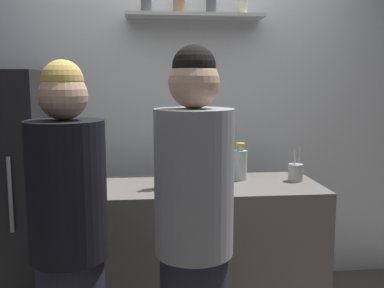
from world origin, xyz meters
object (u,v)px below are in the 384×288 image
at_px(refrigerator, 0,195).
at_px(wine_bottle_green_glass, 161,168).
at_px(water_bottle_plastic, 240,164).
at_px(wine_bottle_pale_glass, 83,170).
at_px(utensil_holder, 295,172).
at_px(baking_pan, 200,181).
at_px(person_grey_hoodie, 194,243).
at_px(person_blonde, 70,249).

bearing_deg(refrigerator, wine_bottle_green_glass, -20.30).
xyz_separation_m(wine_bottle_green_glass, water_bottle_plastic, (0.51, 0.18, -0.02)).
bearing_deg(wine_bottle_green_glass, wine_bottle_pale_glass, 174.32).
height_order(refrigerator, utensil_holder, refrigerator).
xyz_separation_m(baking_pan, wine_bottle_green_glass, (-0.23, -0.05, 0.10)).
bearing_deg(baking_pan, water_bottle_plastic, 25.18).
relative_size(utensil_holder, person_grey_hoodie, 0.13).
bearing_deg(utensil_holder, person_grey_hoodie, -132.33).
bearing_deg(person_grey_hoodie, water_bottle_plastic, -177.56).
relative_size(refrigerator, water_bottle_plastic, 6.79).
xyz_separation_m(wine_bottle_green_glass, person_grey_hoodie, (0.12, -0.70, -0.20)).
bearing_deg(wine_bottle_green_glass, utensil_holder, 7.07).
height_order(baking_pan, utensil_holder, utensil_holder).
bearing_deg(wine_bottle_green_glass, person_blonde, -124.48).
xyz_separation_m(refrigerator, person_blonde, (0.62, -1.01, -0.00)).
relative_size(wine_bottle_pale_glass, person_blonde, 0.18).
bearing_deg(person_blonde, water_bottle_plastic, 161.16).
height_order(wine_bottle_green_glass, wine_bottle_pale_glass, wine_bottle_green_glass).
relative_size(baking_pan, utensil_holder, 1.58).
height_order(water_bottle_plastic, person_blonde, person_blonde).
xyz_separation_m(baking_pan, wine_bottle_pale_glass, (-0.68, -0.01, 0.08)).
height_order(baking_pan, person_grey_hoodie, person_grey_hoodie).
bearing_deg(person_blonde, refrigerator, -118.05).
distance_m(wine_bottle_pale_glass, person_grey_hoodie, 0.95).
distance_m(baking_pan, person_grey_hoodie, 0.76).
bearing_deg(person_grey_hoodie, person_blonde, -71.28).
relative_size(baking_pan, wine_bottle_green_glass, 1.02).
xyz_separation_m(utensil_holder, wine_bottle_green_glass, (-0.85, -0.11, 0.07)).
bearing_deg(wine_bottle_pale_glass, utensil_holder, 2.66).
xyz_separation_m(wine_bottle_green_glass, wine_bottle_pale_glass, (-0.45, 0.04, -0.02)).
height_order(utensil_holder, person_blonde, person_blonde).
height_order(wine_bottle_green_glass, water_bottle_plastic, wine_bottle_green_glass).
bearing_deg(refrigerator, utensil_holder, -8.43).
bearing_deg(wine_bottle_pale_glass, person_blonde, -87.91).
bearing_deg(wine_bottle_green_glass, baking_pan, 12.20).
bearing_deg(wine_bottle_green_glass, refrigerator, 159.70).
xyz_separation_m(baking_pan, person_grey_hoodie, (-0.12, -0.75, -0.10)).
bearing_deg(person_blonde, wine_bottle_green_glass, 176.10).
relative_size(utensil_holder, wine_bottle_pale_glass, 0.74).
bearing_deg(utensil_holder, wine_bottle_green_glass, -172.93).
height_order(utensil_holder, wine_bottle_green_glass, wine_bottle_green_glass).
bearing_deg(person_blonde, baking_pan, 166.13).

